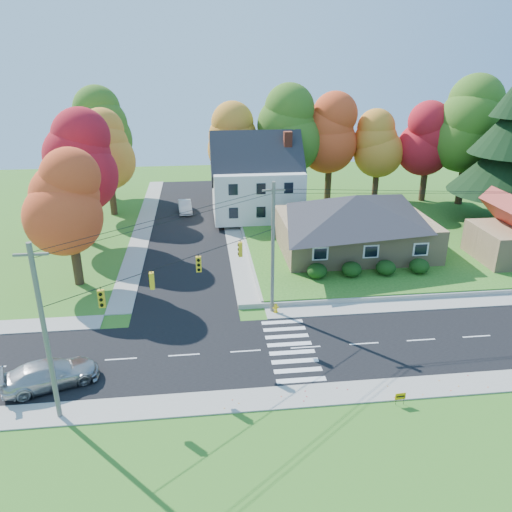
{
  "coord_description": "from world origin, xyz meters",
  "views": [
    {
      "loc": [
        -6.53,
        -27.81,
        18.04
      ],
      "look_at": [
        -2.39,
        8.0,
        3.46
      ],
      "focal_mm": 35.0,
      "sensor_mm": 36.0,
      "label": 1
    }
  ],
  "objects_px": {
    "ranch_house": "(355,222)",
    "fire_hydrant": "(276,308)",
    "silver_sedan": "(50,374)",
    "white_car": "(185,207)"
  },
  "relations": [
    {
      "from": "ranch_house",
      "to": "fire_hydrant",
      "type": "xyz_separation_m",
      "value": [
        -9.25,
        -11.04,
        -2.88
      ]
    },
    {
      "from": "ranch_house",
      "to": "white_car",
      "type": "distance_m",
      "value": 22.85
    },
    {
      "from": "silver_sedan",
      "to": "white_car",
      "type": "bearing_deg",
      "value": -31.7
    },
    {
      "from": "silver_sedan",
      "to": "white_car",
      "type": "xyz_separation_m",
      "value": [
        7.22,
        33.97,
        -0.06
      ]
    },
    {
      "from": "ranch_house",
      "to": "fire_hydrant",
      "type": "bearing_deg",
      "value": -129.95
    },
    {
      "from": "ranch_house",
      "to": "silver_sedan",
      "type": "distance_m",
      "value": 29.99
    },
    {
      "from": "ranch_house",
      "to": "white_car",
      "type": "relative_size",
      "value": 3.34
    },
    {
      "from": "silver_sedan",
      "to": "ranch_house",
      "type": "bearing_deg",
      "value": -71.97
    },
    {
      "from": "ranch_house",
      "to": "white_car",
      "type": "height_order",
      "value": "ranch_house"
    },
    {
      "from": "silver_sedan",
      "to": "white_car",
      "type": "height_order",
      "value": "silver_sedan"
    }
  ]
}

